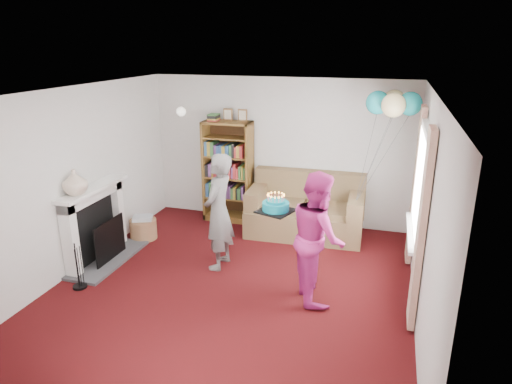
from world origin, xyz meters
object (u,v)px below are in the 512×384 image
(sofa, at_px, (306,211))
(person_striped, at_px, (219,212))
(person_magenta, at_px, (318,237))
(birthday_cake, at_px, (276,206))
(bookcase, at_px, (229,172))

(sofa, relative_size, person_striped, 1.14)
(person_magenta, bearing_deg, sofa, -8.76)
(birthday_cake, bearing_deg, bookcase, 122.46)
(person_striped, relative_size, birthday_cake, 4.21)
(bookcase, relative_size, sofa, 1.06)
(sofa, distance_m, person_magenta, 2.09)
(birthday_cake, bearing_deg, person_striped, 154.40)
(sofa, bearing_deg, bookcase, 169.12)
(person_striped, bearing_deg, sofa, 150.97)
(bookcase, relative_size, birthday_cake, 5.06)
(bookcase, height_order, sofa, bookcase)
(bookcase, bearing_deg, person_striped, -74.41)
(person_magenta, distance_m, birthday_cake, 0.62)
(bookcase, distance_m, person_magenta, 2.93)
(sofa, relative_size, birthday_cake, 4.78)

